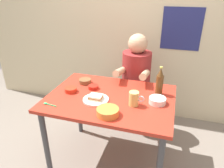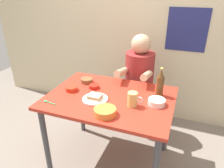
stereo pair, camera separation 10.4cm
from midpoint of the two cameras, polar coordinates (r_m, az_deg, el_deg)
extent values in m
plane|color=slate|center=(2.29, -1.77, -19.87)|extent=(6.00, 6.00, 0.00)
cube|color=beige|center=(2.64, 5.49, 18.22)|extent=(4.40, 0.08, 2.60)
cube|color=navy|center=(2.57, 17.32, 14.10)|extent=(0.44, 0.01, 0.48)
cube|color=#B72D1E|center=(1.85, -2.07, -3.88)|extent=(1.10, 0.80, 0.03)
cylinder|color=#3F3F44|center=(2.02, -19.05, -15.45)|extent=(0.05, 0.05, 0.71)
cylinder|color=#3F3F44|center=(2.48, -10.19, -5.95)|extent=(0.05, 0.05, 0.71)
cylinder|color=#3F3F44|center=(2.26, 13.03, -9.71)|extent=(0.05, 0.05, 0.71)
cylinder|color=#4C4C51|center=(2.61, 4.92, -7.65)|extent=(0.08, 0.08, 0.41)
cylinder|color=maroon|center=(2.50, 5.11, -3.33)|extent=(0.34, 0.34, 0.04)
cylinder|color=maroon|center=(2.38, 5.37, 2.59)|extent=(0.32, 0.32, 0.52)
sphere|color=tan|center=(2.26, 5.74, 10.89)|extent=(0.21, 0.21, 0.21)
cylinder|color=tan|center=(2.14, 0.66, 3.32)|extent=(0.07, 0.31, 0.14)
cylinder|color=tan|center=(2.08, 7.54, 2.51)|extent=(0.07, 0.31, 0.14)
cylinder|color=silver|center=(1.79, -6.11, -4.28)|extent=(0.22, 0.22, 0.01)
cube|color=beige|center=(1.78, -6.13, -3.91)|extent=(0.11, 0.09, 0.01)
cube|color=#9E592D|center=(1.78, -6.14, -3.58)|extent=(0.11, 0.09, 0.01)
cube|color=beige|center=(1.77, -6.16, -3.24)|extent=(0.11, 0.09, 0.01)
cylinder|color=#D1BC66|center=(1.69, 4.21, -4.02)|extent=(0.08, 0.08, 0.12)
torus|color=silver|center=(1.68, 6.15, -4.12)|extent=(0.06, 0.01, 0.06)
cylinder|color=#593819|center=(1.88, 11.26, -0.31)|extent=(0.06, 0.06, 0.18)
cone|color=#593819|center=(1.83, 11.59, 3.23)|extent=(0.05, 0.05, 0.07)
cylinder|color=#BFB74C|center=(1.81, 11.70, 4.43)|extent=(0.03, 0.03, 0.01)
cylinder|color=brown|center=(2.10, -8.78, 0.76)|extent=(0.12, 0.12, 0.04)
cylinder|color=brown|center=(2.10, -8.80, 0.99)|extent=(0.10, 0.10, 0.02)
cylinder|color=#B21E14|center=(1.98, -6.63, -0.84)|extent=(0.10, 0.10, 0.03)
cylinder|color=maroon|center=(1.98, -6.64, -0.64)|extent=(0.08, 0.08, 0.02)
cylinder|color=silver|center=(1.76, 10.63, -4.49)|extent=(0.14, 0.14, 0.05)
cylinder|color=tan|center=(1.75, 10.66, -4.18)|extent=(0.11, 0.11, 0.02)
cylinder|color=red|center=(1.96, -12.68, -1.56)|extent=(0.11, 0.11, 0.04)
cylinder|color=#A33521|center=(1.96, -12.71, -1.33)|extent=(0.09, 0.09, 0.02)
cylinder|color=orange|center=(1.58, -3.07, -7.62)|extent=(0.17, 0.17, 0.05)
cylinder|color=#B25B2D|center=(1.58, -3.08, -7.25)|extent=(0.14, 0.14, 0.02)
cylinder|color=#26A559|center=(1.80, -17.96, -5.49)|extent=(0.11, 0.02, 0.01)
ellipsoid|color=#26A559|center=(1.83, -19.28, -5.02)|extent=(0.04, 0.02, 0.01)
camera|label=1|loc=(0.05, -91.62, -0.78)|focal=33.49mm
camera|label=2|loc=(0.05, 88.38, 0.78)|focal=33.49mm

